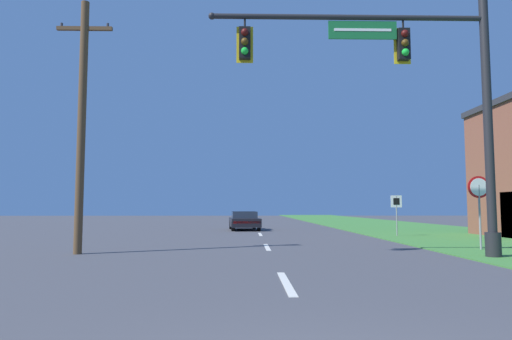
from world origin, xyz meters
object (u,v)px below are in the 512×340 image
(signal_mast, at_px, (421,94))
(stop_sign, at_px, (479,196))
(car_ahead, at_px, (244,221))
(utility_pole_near, at_px, (82,121))
(route_sign_post, at_px, (396,206))

(signal_mast, xyz_separation_m, stop_sign, (2.82, 2.31, -2.97))
(stop_sign, bearing_deg, car_ahead, 119.11)
(stop_sign, bearing_deg, utility_pole_near, -176.17)
(car_ahead, distance_m, route_sign_post, 10.59)
(signal_mast, relative_size, utility_pole_near, 1.04)
(utility_pole_near, bearing_deg, car_ahead, 71.46)
(signal_mast, xyz_separation_m, route_sign_post, (2.40, 9.70, -3.31))
(signal_mast, relative_size, stop_sign, 3.41)
(signal_mast, bearing_deg, utility_pole_near, 172.29)
(signal_mast, xyz_separation_m, car_ahead, (-5.30, 16.90, -4.23))
(stop_sign, bearing_deg, signal_mast, -140.64)
(signal_mast, bearing_deg, car_ahead, 107.42)
(signal_mast, height_order, stop_sign, signal_mast)
(signal_mast, bearing_deg, route_sign_post, 76.11)
(route_sign_post, bearing_deg, utility_pole_near, -147.30)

